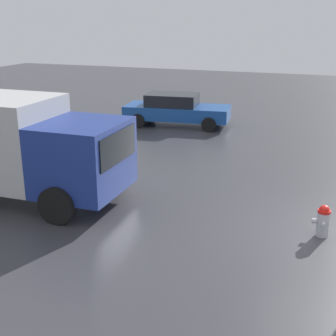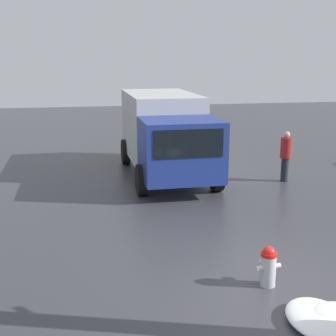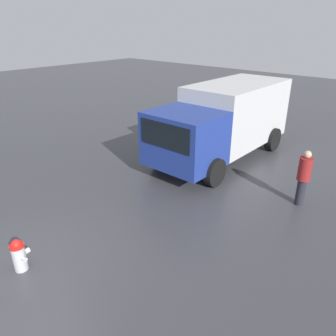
% 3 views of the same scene
% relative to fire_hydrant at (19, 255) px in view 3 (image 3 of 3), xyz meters
% --- Properties ---
extents(ground_plane, '(60.00, 60.00, 0.00)m').
position_rel_fire_hydrant_xyz_m(ground_plane, '(-0.00, -0.00, -0.37)').
color(ground_plane, '#38383D').
extents(fire_hydrant, '(0.38, 0.47, 0.73)m').
position_rel_fire_hydrant_xyz_m(fire_hydrant, '(0.00, 0.00, 0.00)').
color(fire_hydrant, '#B7B7BC').
rests_on(fire_hydrant, ground_plane).
extents(delivery_truck, '(6.27, 2.58, 2.65)m').
position_rel_fire_hydrant_xyz_m(delivery_truck, '(8.00, 0.36, 1.08)').
color(delivery_truck, navy).
rests_on(delivery_truck, ground_plane).
extents(pedestrian, '(0.35, 0.35, 1.60)m').
position_rel_fire_hydrant_xyz_m(pedestrian, '(6.45, -3.21, 0.50)').
color(pedestrian, '#23232D').
rests_on(pedestrian, ground_plane).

